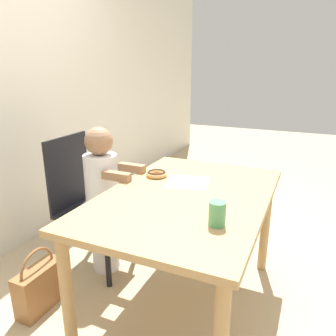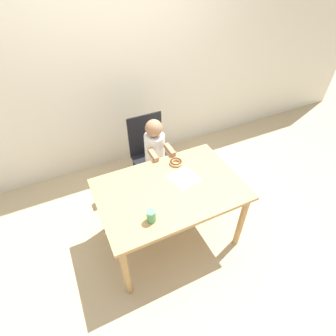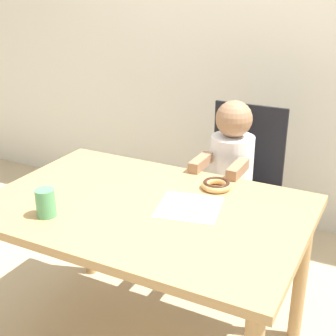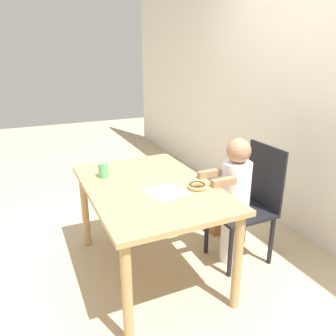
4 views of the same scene
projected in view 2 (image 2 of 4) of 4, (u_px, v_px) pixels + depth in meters
ground_plane at (170, 235)px, 2.78m from camera, size 12.00×12.00×0.00m
wall_back at (113, 70)px, 2.96m from camera, size 8.00×0.05×2.50m
dining_table at (170, 195)px, 2.36m from camera, size 1.27×0.85×0.72m
chair at (151, 156)px, 3.04m from camera, size 0.40×0.45×0.94m
child_figure at (155, 159)px, 2.91m from camera, size 0.24×0.38×1.02m
donut at (176, 162)px, 2.54m from camera, size 0.13×0.13×0.03m
napkin at (184, 178)px, 2.40m from camera, size 0.28×0.28×0.00m
handbag at (113, 189)px, 3.09m from camera, size 0.31×0.12×0.39m
cup at (151, 216)px, 2.01m from camera, size 0.07×0.07×0.11m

